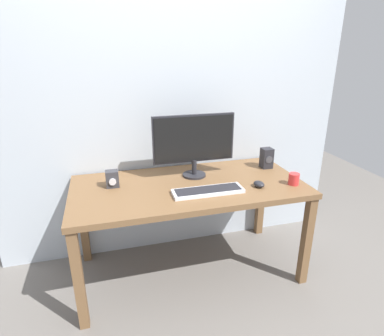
{
  "coord_description": "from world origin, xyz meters",
  "views": [
    {
      "loc": [
        -0.54,
        -2.02,
        1.64
      ],
      "look_at": [
        0.02,
        0.0,
        0.85
      ],
      "focal_mm": 30.08,
      "sensor_mm": 36.0,
      "label": 1
    }
  ],
  "objects_px": {
    "desk": "(189,194)",
    "monitor": "(194,142)",
    "mouse": "(259,184)",
    "audio_controller": "(112,179)",
    "coffee_mug": "(294,179)",
    "speaker_right": "(267,158)",
    "keyboard_primary": "(208,191)"
  },
  "relations": [
    {
      "from": "speaker_right",
      "to": "audio_controller",
      "type": "relative_size",
      "value": 1.37
    },
    {
      "from": "speaker_right",
      "to": "coffee_mug",
      "type": "bearing_deg",
      "value": -86.03
    },
    {
      "from": "monitor",
      "to": "mouse",
      "type": "height_order",
      "value": "monitor"
    },
    {
      "from": "monitor",
      "to": "audio_controller",
      "type": "distance_m",
      "value": 0.64
    },
    {
      "from": "mouse",
      "to": "coffee_mug",
      "type": "height_order",
      "value": "coffee_mug"
    },
    {
      "from": "desk",
      "to": "speaker_right",
      "type": "relative_size",
      "value": 10.15
    },
    {
      "from": "speaker_right",
      "to": "desk",
      "type": "bearing_deg",
      "value": -166.92
    },
    {
      "from": "mouse",
      "to": "monitor",
      "type": "bearing_deg",
      "value": 129.78
    },
    {
      "from": "monitor",
      "to": "coffee_mug",
      "type": "bearing_deg",
      "value": -29.08
    },
    {
      "from": "desk",
      "to": "audio_controller",
      "type": "distance_m",
      "value": 0.55
    },
    {
      "from": "desk",
      "to": "speaker_right",
      "type": "bearing_deg",
      "value": 13.08
    },
    {
      "from": "mouse",
      "to": "keyboard_primary",
      "type": "bearing_deg",
      "value": 170.22
    },
    {
      "from": "monitor",
      "to": "audio_controller",
      "type": "bearing_deg",
      "value": -175.18
    },
    {
      "from": "mouse",
      "to": "audio_controller",
      "type": "bearing_deg",
      "value": 154.94
    },
    {
      "from": "speaker_right",
      "to": "mouse",
      "type": "bearing_deg",
      "value": -124.5
    },
    {
      "from": "monitor",
      "to": "coffee_mug",
      "type": "height_order",
      "value": "monitor"
    },
    {
      "from": "coffee_mug",
      "to": "monitor",
      "type": "bearing_deg",
      "value": 150.92
    },
    {
      "from": "audio_controller",
      "to": "coffee_mug",
      "type": "bearing_deg",
      "value": -13.72
    },
    {
      "from": "mouse",
      "to": "coffee_mug",
      "type": "relative_size",
      "value": 1.09
    },
    {
      "from": "desk",
      "to": "keyboard_primary",
      "type": "bearing_deg",
      "value": -63.32
    },
    {
      "from": "audio_controller",
      "to": "coffee_mug",
      "type": "xyz_separation_m",
      "value": [
        1.23,
        -0.3,
        -0.02
      ]
    },
    {
      "from": "monitor",
      "to": "keyboard_primary",
      "type": "xyz_separation_m",
      "value": [
        0.01,
        -0.32,
        -0.25
      ]
    },
    {
      "from": "mouse",
      "to": "speaker_right",
      "type": "bearing_deg",
      "value": 46.16
    },
    {
      "from": "mouse",
      "to": "audio_controller",
      "type": "xyz_separation_m",
      "value": [
        -0.98,
        0.27,
        0.04
      ]
    },
    {
      "from": "desk",
      "to": "monitor",
      "type": "distance_m",
      "value": 0.38
    },
    {
      "from": "monitor",
      "to": "desk",
      "type": "bearing_deg",
      "value": -118.34
    },
    {
      "from": "mouse",
      "to": "coffee_mug",
      "type": "xyz_separation_m",
      "value": [
        0.26,
        -0.03,
        0.02
      ]
    },
    {
      "from": "desk",
      "to": "mouse",
      "type": "bearing_deg",
      "value": -21.01
    },
    {
      "from": "mouse",
      "to": "audio_controller",
      "type": "relative_size",
      "value": 0.76
    },
    {
      "from": "desk",
      "to": "audio_controller",
      "type": "bearing_deg",
      "value": 169.17
    },
    {
      "from": "mouse",
      "to": "speaker_right",
      "type": "xyz_separation_m",
      "value": [
        0.23,
        0.34,
        0.06
      ]
    },
    {
      "from": "coffee_mug",
      "to": "audio_controller",
      "type": "bearing_deg",
      "value": 166.28
    }
  ]
}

